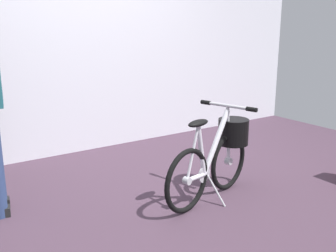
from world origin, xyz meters
TOP-DOWN VIEW (x-y plane):
  - ground_plane at (0.00, 0.00)m, footprint 6.11×6.11m
  - back_wall at (0.00, 1.68)m, footprint 6.11×0.10m
  - folding_bike_foreground at (0.32, -0.14)m, footprint 1.06×0.52m

SIDE VIEW (x-z plane):
  - ground_plane at x=0.00m, z-range 0.00..0.00m
  - folding_bike_foreground at x=0.32m, z-range -0.01..0.76m
  - back_wall at x=0.00m, z-range 0.00..2.82m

